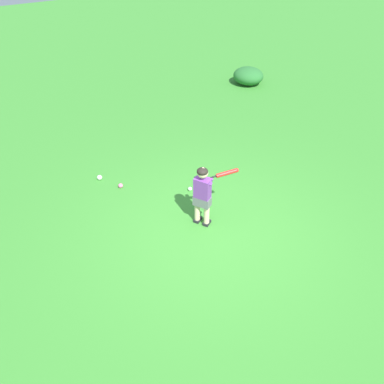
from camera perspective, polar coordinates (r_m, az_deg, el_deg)
ground_plane at (r=6.33m, az=3.18°, el=-6.12°), size 40.00×40.00×0.00m
child_batter at (r=6.13m, az=1.72°, el=0.20°), size 0.76×0.33×1.08m
play_ball_far_left at (r=7.41m, az=-10.30°, el=0.92°), size 0.09×0.09×0.09m
play_ball_behind_batter at (r=7.70m, az=-13.24°, el=2.06°), size 0.10×0.10×0.10m
play_ball_far_right at (r=7.22m, az=-0.29°, el=0.46°), size 0.07×0.07×0.07m
shrub_left_background at (r=11.96m, az=8.15°, el=16.31°), size 0.84×0.89×0.48m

